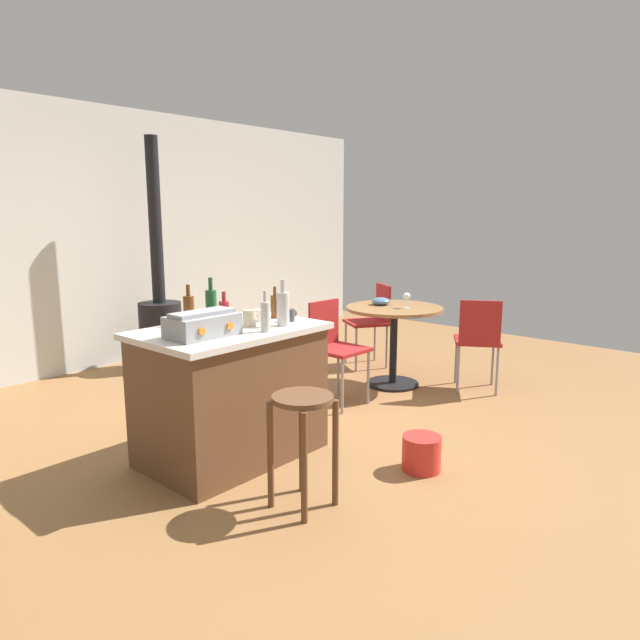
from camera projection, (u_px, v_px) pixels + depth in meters
ground_plane at (302, 432)px, 4.31m from camera, size 8.80×8.80×0.00m
back_wall at (96, 239)px, 5.96m from camera, size 8.00×0.10×2.70m
kitchen_island at (231, 393)px, 3.81m from camera, size 1.18×0.79×0.89m
wooden_stool at (303, 425)px, 3.14m from camera, size 0.34×0.34×0.65m
dining_table at (394, 326)px, 5.39m from camera, size 0.90×0.90×0.76m
folding_chair_near at (372, 318)px, 6.11m from camera, size 0.55×0.55×0.87m
folding_chair_far at (334, 343)px, 4.89m from camera, size 0.41×0.41×0.88m
folding_chair_left at (478, 337)px, 5.20m from camera, size 0.55×0.55×0.86m
wood_stove at (160, 315)px, 6.01m from camera, size 0.44×0.45×2.37m
toolbox at (203, 324)px, 3.46m from camera, size 0.42×0.26×0.16m
bottle_0 at (224, 313)px, 3.76m from camera, size 0.07×0.07×0.23m
bottle_1 at (283, 308)px, 3.77m from camera, size 0.08×0.08×0.31m
bottle_2 at (211, 305)px, 3.88m from camera, size 0.08×0.08×0.31m
bottle_3 at (275, 306)px, 4.06m from camera, size 0.06×0.06×0.23m
bottle_4 at (189, 310)px, 3.78m from camera, size 0.07×0.07×0.27m
bottle_5 at (265, 316)px, 3.58m from camera, size 0.06×0.06×0.26m
cup_0 at (289, 315)px, 3.95m from camera, size 0.11×0.08×0.08m
cup_1 at (261, 315)px, 3.94m from camera, size 0.11×0.08×0.08m
cup_2 at (250, 318)px, 3.77m from camera, size 0.12×0.09×0.11m
wine_glass at (407, 297)px, 5.27m from camera, size 0.07×0.07×0.14m
serving_bowl at (381, 301)px, 5.47m from camera, size 0.18×0.18×0.07m
plastic_bucket at (422, 453)px, 3.66m from camera, size 0.25×0.25×0.22m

